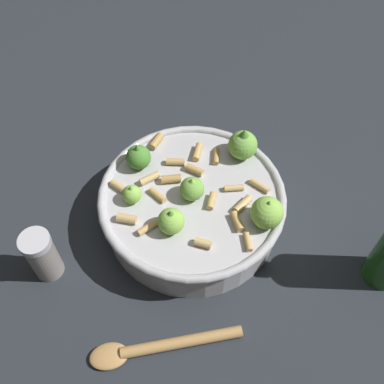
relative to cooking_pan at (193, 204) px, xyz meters
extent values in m
plane|color=#23282D|center=(0.00, 0.00, -0.04)|extent=(2.40, 2.40, 0.00)
cylinder|color=#B7B7BC|center=(0.00, 0.00, -0.01)|extent=(0.27, 0.27, 0.07)
torus|color=#B7B7BC|center=(0.00, 0.00, 0.02)|extent=(0.28, 0.28, 0.01)
sphere|color=#8CC64C|center=(-0.06, 0.02, 0.04)|extent=(0.04, 0.04, 0.04)
cone|color=#4C8933|center=(-0.06, 0.02, 0.06)|extent=(0.02, 0.02, 0.01)
sphere|color=#75B247|center=(0.00, 0.00, 0.04)|extent=(0.04, 0.04, 0.04)
cone|color=#8CC64C|center=(0.00, 0.00, 0.06)|extent=(0.02, 0.02, 0.01)
sphere|color=#8CC64C|center=(-0.02, -0.11, 0.05)|extent=(0.05, 0.05, 0.05)
cone|color=#75B247|center=(-0.02, -0.11, 0.07)|extent=(0.02, 0.02, 0.01)
sphere|color=#8CC64C|center=(-0.03, 0.08, 0.04)|extent=(0.03, 0.03, 0.03)
cone|color=#75B247|center=(-0.03, 0.08, 0.05)|extent=(0.01, 0.01, 0.01)
sphere|color=#75B247|center=(0.10, -0.05, 0.05)|extent=(0.05, 0.05, 0.05)
cone|color=#4C8933|center=(0.10, -0.05, 0.07)|extent=(0.02, 0.02, 0.02)
sphere|color=#4C8933|center=(0.04, 0.10, 0.04)|extent=(0.04, 0.04, 0.04)
cone|color=#4C8933|center=(0.04, 0.10, 0.06)|extent=(0.02, 0.02, 0.02)
cylinder|color=tan|center=(0.08, 0.08, 0.03)|extent=(0.03, 0.02, 0.01)
cylinder|color=tan|center=(-0.03, -0.07, 0.03)|extent=(0.03, 0.03, 0.01)
cylinder|color=tan|center=(0.04, 0.01, 0.03)|extent=(0.02, 0.03, 0.01)
cylinder|color=tan|center=(-0.06, -0.09, 0.03)|extent=(0.03, 0.02, 0.01)
cylinder|color=tan|center=(0.03, -0.06, 0.03)|extent=(0.02, 0.03, 0.01)
cylinder|color=tan|center=(-0.07, 0.08, 0.03)|extent=(0.01, 0.03, 0.01)
cylinder|color=tan|center=(0.02, 0.04, 0.03)|extent=(0.02, 0.03, 0.01)
cylinder|color=tan|center=(-0.07, 0.05, 0.03)|extent=(0.03, 0.03, 0.01)
cylinder|color=tan|center=(0.08, -0.02, 0.03)|extent=(0.03, 0.01, 0.01)
cylinder|color=tan|center=(0.01, 0.07, 0.03)|extent=(0.03, 0.03, 0.01)
cylinder|color=tan|center=(0.05, 0.04, 0.03)|extent=(0.02, 0.03, 0.01)
cylinder|color=tan|center=(-0.02, 0.11, 0.03)|extent=(0.02, 0.03, 0.01)
cylinder|color=tan|center=(0.08, 0.01, 0.03)|extent=(0.03, 0.01, 0.01)
cylinder|color=tan|center=(-0.01, -0.03, 0.03)|extent=(0.03, 0.01, 0.01)
cylinder|color=tan|center=(0.00, -0.08, 0.03)|extent=(0.03, 0.03, 0.01)
cylinder|color=tan|center=(-0.02, 0.05, 0.03)|extent=(0.02, 0.03, 0.01)
cylinder|color=tan|center=(-0.08, -0.03, 0.03)|extent=(0.01, 0.02, 0.01)
cylinder|color=tan|center=(0.04, -0.09, 0.03)|extent=(0.02, 0.03, 0.01)
cylinder|color=gray|center=(-0.14, 0.18, 0.00)|extent=(0.04, 0.04, 0.08)
cylinder|color=silver|center=(-0.14, 0.18, 0.04)|extent=(0.04, 0.04, 0.01)
cylinder|color=#B2844C|center=(-0.20, -0.04, -0.03)|extent=(0.08, 0.16, 0.02)
ellipsoid|color=#B2844C|center=(-0.24, 0.05, -0.04)|extent=(0.05, 0.06, 0.01)
camera|label=1|loc=(-0.38, -0.10, 0.58)|focal=42.31mm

